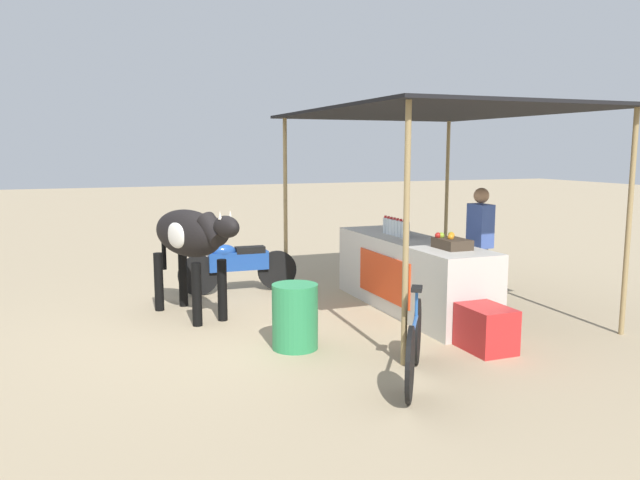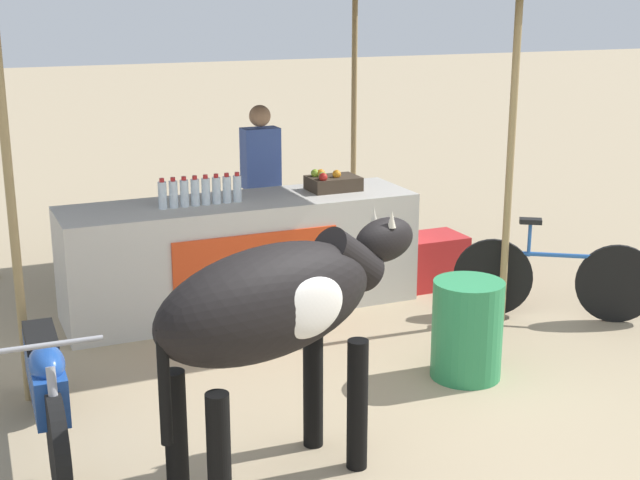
# 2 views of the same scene
# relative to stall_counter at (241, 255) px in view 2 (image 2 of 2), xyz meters

# --- Properties ---
(ground_plane) EXTENTS (60.00, 60.00, 0.00)m
(ground_plane) POSITION_rel_stall_counter_xyz_m (0.00, -2.20, -0.48)
(ground_plane) COLOR tan
(stall_counter) EXTENTS (3.00, 0.82, 0.96)m
(stall_counter) POSITION_rel_stall_counter_xyz_m (0.00, 0.00, 0.00)
(stall_counter) COLOR beige
(stall_counter) RESTS_ON ground
(stall_awning) EXTENTS (4.20, 3.20, 2.64)m
(stall_awning) POSITION_rel_stall_counter_xyz_m (0.00, 0.30, 2.06)
(stall_awning) COLOR black
(stall_awning) RESTS_ON ground
(water_bottle_row) EXTENTS (0.70, 0.07, 0.25)m
(water_bottle_row) POSITION_rel_stall_counter_xyz_m (-0.35, -0.05, 0.59)
(water_bottle_row) COLOR silver
(water_bottle_row) RESTS_ON stall_counter
(fruit_crate) EXTENTS (0.44, 0.32, 0.18)m
(fruit_crate) POSITION_rel_stall_counter_xyz_m (0.87, 0.05, 0.55)
(fruit_crate) COLOR #3F3326
(fruit_crate) RESTS_ON stall_counter
(vendor_behind_counter) EXTENTS (0.34, 0.22, 1.65)m
(vendor_behind_counter) POSITION_rel_stall_counter_xyz_m (0.46, 0.75, 0.37)
(vendor_behind_counter) COLOR #383842
(vendor_behind_counter) RESTS_ON ground
(cooler_box) EXTENTS (0.60, 0.44, 0.48)m
(cooler_box) POSITION_rel_stall_counter_xyz_m (1.81, -0.10, -0.24)
(cooler_box) COLOR red
(cooler_box) RESTS_ON ground
(water_barrel) EXTENTS (0.50, 0.50, 0.71)m
(water_barrel) POSITION_rel_stall_counter_xyz_m (1.00, -1.98, -0.13)
(water_barrel) COLOR #2D8C51
(water_barrel) RESTS_ON ground
(cow) EXTENTS (1.83, 0.98, 1.44)m
(cow) POSITION_rel_stall_counter_xyz_m (-0.72, -2.79, 0.55)
(cow) COLOR black
(cow) RESTS_ON ground
(motorcycle_parked) EXTENTS (0.55, 1.80, 0.90)m
(motorcycle_parked) POSITION_rel_stall_counter_xyz_m (-1.84, -1.92, -0.05)
(motorcycle_parked) COLOR black
(motorcycle_parked) RESTS_ON ground
(bicycle_leaning) EXTENTS (1.40, 0.95, 0.85)m
(bicycle_leaning) POSITION_rel_stall_counter_xyz_m (2.30, -1.26, -0.13)
(bicycle_leaning) COLOR black
(bicycle_leaning) RESTS_ON ground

